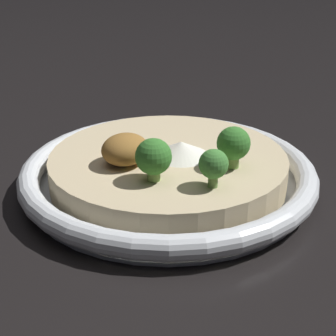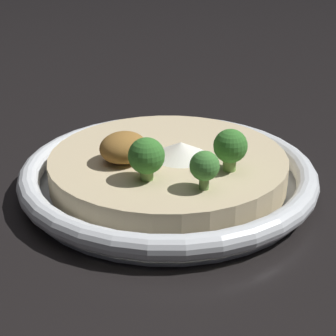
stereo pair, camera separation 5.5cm
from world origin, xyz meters
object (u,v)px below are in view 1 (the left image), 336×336
risotto_bowl (168,172)px  broccoli_front_left (214,165)px  broccoli_left (153,157)px  broccoli_front (233,145)px

risotto_bowl → broccoli_front_left: 0.09m
broccoli_left → broccoli_front_left: size_ratio=1.13×
broccoli_left → broccoli_front: same height
broccoli_front → risotto_bowl: bearing=97.5°
risotto_bowl → broccoli_left: bearing=-159.1°
broccoli_left → broccoli_front_left: (0.02, -0.05, -0.00)m
broccoli_left → broccoli_front_left: broccoli_left is taller
broccoli_front_left → broccoli_front: broccoli_front is taller
risotto_bowl → broccoli_front_left: bearing=-117.5°
risotto_bowl → broccoli_left: broccoli_left is taller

